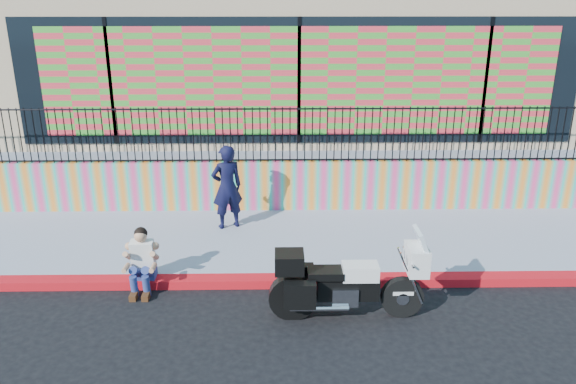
{
  "coord_description": "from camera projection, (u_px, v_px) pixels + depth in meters",
  "views": [
    {
      "loc": [
        -0.47,
        -8.53,
        4.68
      ],
      "look_at": [
        -0.3,
        1.2,
        1.26
      ],
      "focal_mm": 35.0,
      "sensor_mm": 36.0,
      "label": 1
    }
  ],
  "objects": [
    {
      "name": "ground",
      "position": [
        307.0,
        285.0,
        9.6
      ],
      "size": [
        90.0,
        90.0,
        0.0
      ],
      "primitive_type": "plane",
      "color": "black",
      "rests_on": "ground"
    },
    {
      "name": "red_curb",
      "position": [
        307.0,
        281.0,
        9.58
      ],
      "size": [
        16.0,
        0.3,
        0.15
      ],
      "primitive_type": "cube",
      "color": "red",
      "rests_on": "ground"
    },
    {
      "name": "sidewalk",
      "position": [
        303.0,
        241.0,
        11.13
      ],
      "size": [
        16.0,
        3.0,
        0.15
      ],
      "primitive_type": "cube",
      "color": "#939AB1",
      "rests_on": "ground"
    },
    {
      "name": "mural_wall",
      "position": [
        300.0,
        185.0,
        12.44
      ],
      "size": [
        16.0,
        0.2,
        1.1
      ],
      "primitive_type": "cube",
      "color": "#ED3E7E",
      "rests_on": "sidewalk"
    },
    {
      "name": "metal_fence",
      "position": [
        300.0,
        135.0,
        12.06
      ],
      "size": [
        15.8,
        0.04,
        1.2
      ],
      "primitive_type": null,
      "color": "black",
      "rests_on": "mural_wall"
    },
    {
      "name": "elevated_platform",
      "position": [
        294.0,
        135.0,
        17.27
      ],
      "size": [
        16.0,
        10.0,
        1.25
      ],
      "primitive_type": "cube",
      "color": "#939AB1",
      "rests_on": "ground"
    },
    {
      "name": "storefront_building",
      "position": [
        294.0,
        48.0,
        16.2
      ],
      "size": [
        14.0,
        8.06,
        4.0
      ],
      "color": "tan",
      "rests_on": "elevated_platform"
    },
    {
      "name": "police_motorcycle",
      "position": [
        345.0,
        281.0,
        8.46
      ],
      "size": [
        2.32,
        0.77,
        1.45
      ],
      "color": "black",
      "rests_on": "ground"
    },
    {
      "name": "police_officer",
      "position": [
        227.0,
        187.0,
        11.34
      ],
      "size": [
        0.74,
        0.62,
        1.74
      ],
      "primitive_type": "imported",
      "rotation": [
        0.0,
        0.0,
        3.53
      ],
      "color": "black",
      "rests_on": "sidewalk"
    },
    {
      "name": "seated_man",
      "position": [
        142.0,
        266.0,
        9.26
      ],
      "size": [
        0.54,
        0.71,
        1.06
      ],
      "color": "navy",
      "rests_on": "ground"
    }
  ]
}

